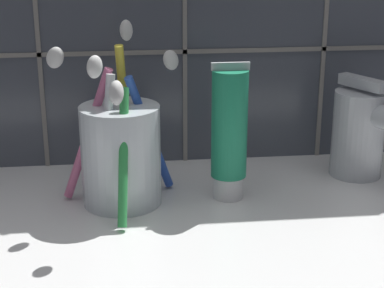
# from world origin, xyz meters

# --- Properties ---
(sink_counter) EXTENTS (0.67, 0.36, 0.02)m
(sink_counter) POSITION_xyz_m (0.00, 0.00, 0.01)
(sink_counter) COLOR white
(sink_counter) RESTS_ON ground
(tile_wall_backsplash) EXTENTS (0.77, 0.02, 0.41)m
(tile_wall_backsplash) POSITION_xyz_m (0.00, 0.18, 0.21)
(tile_wall_backsplash) COLOR #4C515B
(tile_wall_backsplash) RESTS_ON ground
(toothbrush_cup) EXTENTS (0.14, 0.14, 0.19)m
(toothbrush_cup) POSITION_xyz_m (-0.06, 0.06, 0.08)
(toothbrush_cup) COLOR silver
(toothbrush_cup) RESTS_ON sink_counter
(toothpaste_tube) EXTENTS (0.04, 0.04, 0.15)m
(toothpaste_tube) POSITION_xyz_m (0.05, 0.06, 0.09)
(toothpaste_tube) COLOR white
(toothpaste_tube) RESTS_ON sink_counter
(sink_faucet) EXTENTS (0.08, 0.11, 0.12)m
(sink_faucet) POSITION_xyz_m (0.21, 0.10, 0.08)
(sink_faucet) COLOR silver
(sink_faucet) RESTS_ON sink_counter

